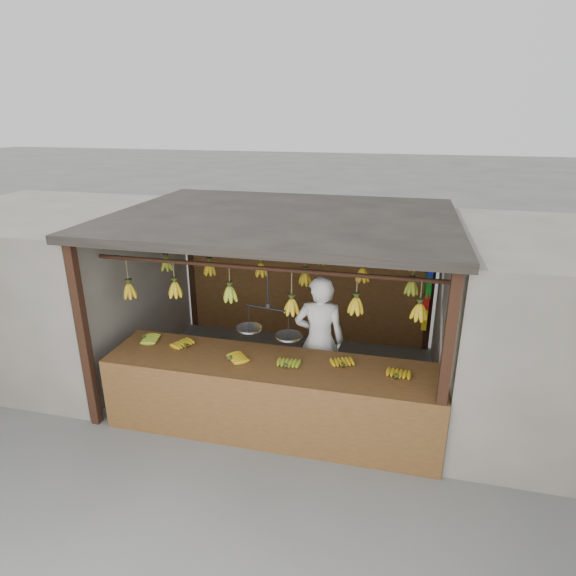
# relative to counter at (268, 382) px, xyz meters

# --- Properties ---
(ground) EXTENTS (80.00, 80.00, 0.00)m
(ground) POSITION_rel_counter_xyz_m (-0.13, 1.24, -0.72)
(ground) COLOR #5B5B57
(stall) EXTENTS (4.30, 3.30, 2.40)m
(stall) POSITION_rel_counter_xyz_m (-0.13, 1.57, 1.26)
(stall) COLOR black
(stall) RESTS_ON ground
(neighbor_left) EXTENTS (3.00, 3.00, 2.30)m
(neighbor_left) POSITION_rel_counter_xyz_m (-3.73, 1.24, 0.43)
(neighbor_left) COLOR slate
(neighbor_left) RESTS_ON ground
(neighbor_right) EXTENTS (3.00, 3.00, 2.30)m
(neighbor_right) POSITION_rel_counter_xyz_m (3.47, 1.24, 0.43)
(neighbor_right) COLOR slate
(neighbor_right) RESTS_ON ground
(counter) EXTENTS (3.90, 0.89, 0.96)m
(counter) POSITION_rel_counter_xyz_m (0.00, 0.00, 0.00)
(counter) COLOR brown
(counter) RESTS_ON ground
(hanging_bananas) EXTENTS (3.61, 2.19, 0.39)m
(hanging_bananas) POSITION_rel_counter_xyz_m (-0.13, 1.23, 0.90)
(hanging_bananas) COLOR #BB9614
(hanging_bananas) RESTS_ON ground
(balance_scale) EXTENTS (0.79, 0.39, 0.78)m
(balance_scale) POSITION_rel_counter_xyz_m (-0.05, 0.24, 0.55)
(balance_scale) COLOR black
(balance_scale) RESTS_ON ground
(vendor) EXTENTS (0.70, 0.51, 1.75)m
(vendor) POSITION_rel_counter_xyz_m (0.44, 0.86, 0.16)
(vendor) COLOR white
(vendor) RESTS_ON ground
(bag_bundles) EXTENTS (0.08, 0.26, 1.21)m
(bag_bundles) POSITION_rel_counter_xyz_m (1.81, 2.59, 0.30)
(bag_bundles) COLOR #1426BF
(bag_bundles) RESTS_ON ground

